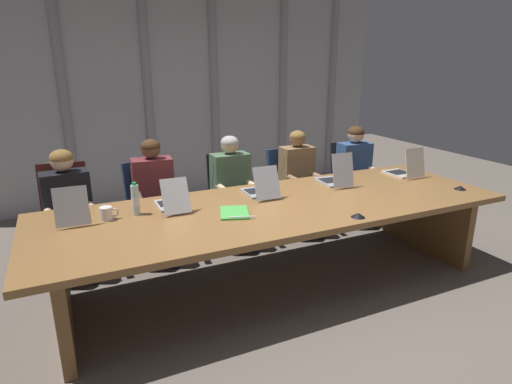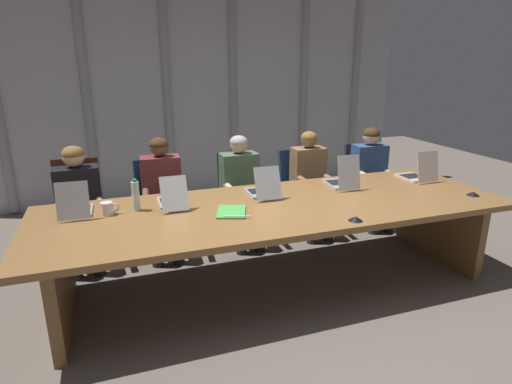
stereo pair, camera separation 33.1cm
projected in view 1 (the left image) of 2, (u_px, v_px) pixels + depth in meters
ground_plane at (277, 282)px, 3.78m from camera, size 12.06×12.06×0.00m
conference_table at (278, 220)px, 3.60m from camera, size 3.94×1.30×0.74m
curtain_backdrop at (182, 86)px, 5.77m from camera, size 6.03×0.17×3.13m
laptop_left_end at (73, 214)px, 3.17m from camera, size 0.24×0.38×0.30m
laptop_left_mid at (172, 202)px, 3.45m from camera, size 0.21×0.43×0.28m
laptop_center at (260, 189)px, 3.78m from camera, size 0.24×0.42×0.29m
laptop_right_mid at (335, 178)px, 4.11m from camera, size 0.25×0.44×0.33m
laptop_right_end at (405, 170)px, 4.43m from camera, size 0.24×0.39×0.31m
office_chair_left_end at (68, 230)px, 4.00m from camera, size 0.60×0.60×0.98m
office_chair_left_mid at (153, 219)px, 4.32m from camera, size 0.60×0.60×0.92m
office_chair_center at (231, 207)px, 4.67m from camera, size 0.60×0.60×0.92m
office_chair_right_mid at (291, 198)px, 4.97m from camera, size 0.60×0.60×0.91m
office_chair_right_end at (350, 189)px, 5.32m from camera, size 0.60×0.60×0.92m
person_left_end at (69, 205)px, 3.79m from camera, size 0.45×0.57×1.15m
person_left_mid at (155, 193)px, 4.09m from camera, size 0.42×0.57×1.18m
person_center at (234, 185)px, 4.43m from camera, size 0.40×0.55×1.15m
person_right_mid at (300, 177)px, 4.75m from camera, size 0.38×0.55×1.15m
person_right_end at (358, 168)px, 5.07m from camera, size 0.42×0.57×1.15m
water_bottle_primary at (135, 200)px, 3.29m from camera, size 0.06×0.06×0.26m
coffee_mug_near at (107, 213)px, 3.20m from camera, size 0.14×0.09×0.10m
conference_mic_left_side at (358, 215)px, 3.26m from camera, size 0.11×0.11×0.03m
conference_mic_middle at (460, 188)px, 3.97m from camera, size 0.11×0.11×0.03m
spiral_notepad at (235, 213)px, 3.34m from camera, size 0.31×0.36×0.03m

